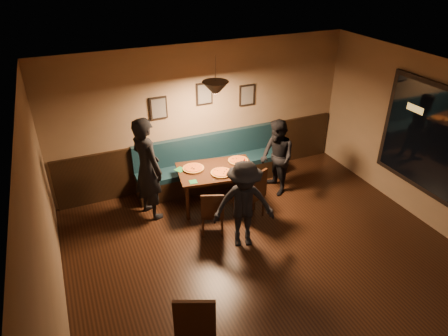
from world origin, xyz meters
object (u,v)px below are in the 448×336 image
(diner_right, at_px, (277,158))
(tabasco_bottle, at_px, (244,161))
(chair_near_right, at_px, (249,193))
(diner_left, at_px, (147,169))
(chair_near_left, at_px, (212,211))
(dining_table, at_px, (217,187))
(soda_glass, at_px, (253,168))
(booth_bench, at_px, (211,163))
(diner_front, at_px, (244,205))

(diner_right, xyz_separation_m, tabasco_bottle, (-0.67, 0.04, 0.05))
(chair_near_right, xyz_separation_m, diner_left, (-1.59, 0.76, 0.45))
(chair_near_left, relative_size, diner_left, 0.45)
(dining_table, height_order, soda_glass, soda_glass)
(booth_bench, relative_size, diner_front, 1.99)
(diner_front, bearing_deg, chair_near_right, 73.01)
(diner_front, bearing_deg, soda_glass, 71.67)
(booth_bench, bearing_deg, diner_left, -159.07)
(diner_front, bearing_deg, chair_near_left, 141.64)
(chair_near_right, bearing_deg, booth_bench, 75.33)
(booth_bench, xyz_separation_m, diner_left, (-1.38, -0.53, 0.44))
(diner_front, distance_m, tabasco_bottle, 1.36)
(diner_right, relative_size, tabasco_bottle, 12.00)
(booth_bench, relative_size, chair_near_left, 3.55)
(dining_table, distance_m, diner_front, 1.30)
(diner_left, relative_size, diner_front, 1.25)
(chair_near_right, relative_size, tabasco_bottle, 7.82)
(booth_bench, distance_m, soda_glass, 1.15)
(soda_glass, xyz_separation_m, tabasco_bottle, (-0.02, 0.32, -0.01))
(booth_bench, xyz_separation_m, diner_right, (1.07, -0.74, 0.25))
(dining_table, relative_size, tabasco_bottle, 11.05)
(diner_left, bearing_deg, booth_bench, -89.38)
(tabasco_bottle, bearing_deg, soda_glass, -87.03)
(diner_front, xyz_separation_m, tabasco_bottle, (0.60, 1.22, 0.05))
(chair_near_right, height_order, diner_front, diner_front)
(dining_table, height_order, diner_left, diner_left)
(tabasco_bottle, bearing_deg, diner_left, 174.23)
(chair_near_right, xyz_separation_m, diner_front, (-0.42, -0.64, 0.26))
(chair_near_right, bearing_deg, diner_front, -147.16)
(booth_bench, relative_size, tabasco_bottle, 23.97)
(chair_near_left, height_order, soda_glass, soda_glass)
(dining_table, relative_size, soda_glass, 9.86)
(booth_bench, xyz_separation_m, chair_near_left, (-0.55, -1.45, -0.08))
(booth_bench, height_order, chair_near_left, booth_bench)
(dining_table, height_order, chair_near_right, chair_near_right)
(tabasco_bottle, bearing_deg, chair_near_left, -141.92)
(diner_left, height_order, diner_front, diner_left)
(diner_front, relative_size, soda_glass, 10.75)
(dining_table, height_order, tabasco_bottle, tabasco_bottle)
(chair_near_right, bearing_deg, diner_right, 8.52)
(tabasco_bottle, bearing_deg, booth_bench, 119.27)
(chair_near_right, xyz_separation_m, diner_right, (0.86, 0.55, 0.26))
(chair_near_left, xyz_separation_m, diner_left, (-0.83, 0.92, 0.52))
(diner_front, bearing_deg, dining_table, 104.12)
(diner_front, bearing_deg, diner_left, 146.09)
(diner_right, bearing_deg, diner_left, -94.52)
(diner_left, xyz_separation_m, diner_front, (1.17, -1.40, -0.19))
(dining_table, xyz_separation_m, soda_glass, (0.57, -0.34, 0.44))
(booth_bench, bearing_deg, diner_right, -34.83)
(diner_right, distance_m, soda_glass, 0.72)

